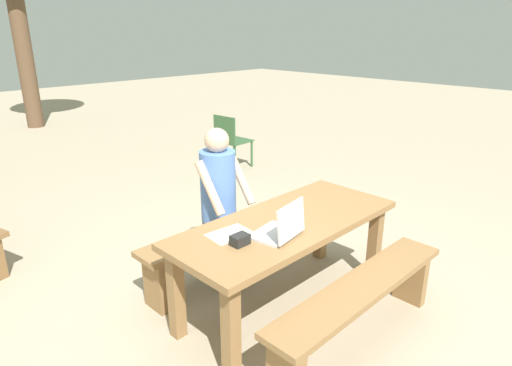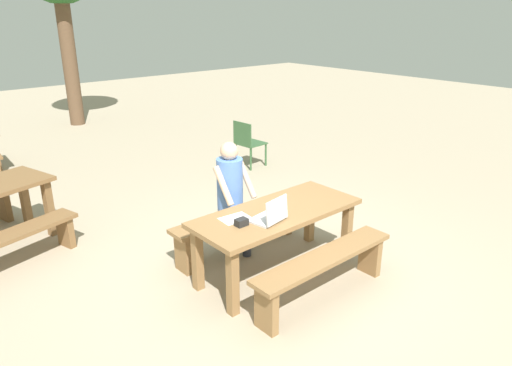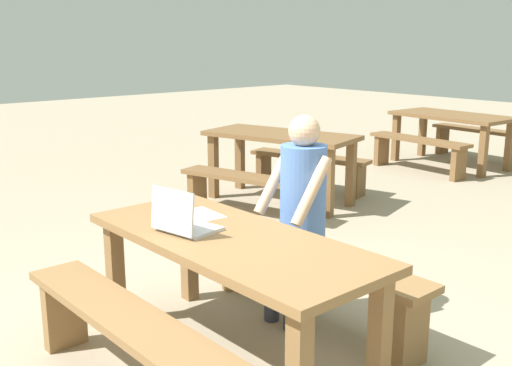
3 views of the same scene
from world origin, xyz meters
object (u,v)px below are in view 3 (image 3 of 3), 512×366
(picnic_table_rear, at_px, (281,145))
(picnic_table_mid, at_px, (452,122))
(person_seated, at_px, (299,203))
(laptop, at_px, (183,221))
(small_pouch, at_px, (173,212))
(picnic_table_front, at_px, (231,255))

(picnic_table_rear, bearing_deg, picnic_table_mid, 71.71)
(picnic_table_mid, distance_m, picnic_table_rear, 3.20)
(person_seated, xyz_separation_m, picnic_table_mid, (-2.02, 5.13, -0.15))
(laptop, height_order, small_pouch, laptop)
(picnic_table_rear, bearing_deg, small_pouch, -70.76)
(small_pouch, bearing_deg, picnic_table_front, 4.47)
(picnic_table_front, height_order, laptop, laptop)
(person_seated, height_order, picnic_table_mid, person_seated)
(small_pouch, relative_size, picnic_table_rear, 0.07)
(person_seated, relative_size, picnic_table_mid, 0.79)
(small_pouch, relative_size, picnic_table_mid, 0.07)
(person_seated, bearing_deg, picnic_table_rear, 138.62)
(laptop, bearing_deg, small_pouch, -32.32)
(picnic_table_rear, bearing_deg, person_seated, -56.54)
(person_seated, distance_m, picnic_table_rear, 2.93)
(small_pouch, distance_m, person_seated, 0.79)
(picnic_table_front, relative_size, small_pouch, 15.36)
(laptop, height_order, picnic_table_rear, laptop)
(person_seated, xyz_separation_m, picnic_table_rear, (-2.20, 1.94, -0.14))
(laptop, height_order, picnic_table_mid, laptop)
(laptop, height_order, person_seated, person_seated)
(picnic_table_front, relative_size, picnic_table_rear, 1.02)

